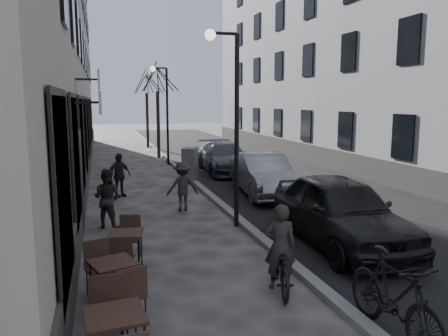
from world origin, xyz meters
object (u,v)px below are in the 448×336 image
streetlamp_far (164,104)px  car_near (340,210)px  bistro_set_c (126,248)px  utility_cabinet (190,165)px  pedestrian_far (119,175)px  streetlamp_near (230,108)px  bistro_set_b (114,281)px  tree_far (146,82)px  moped (394,297)px  pedestrian_mid (182,186)px  bicycle (280,263)px  car_far (224,157)px  pedestrian_near (107,198)px  car_mid (263,175)px  tree_near (157,78)px

streetlamp_far → car_near: (2.06, -14.07, -2.35)m
bistro_set_c → utility_cabinet: bearing=81.4°
utility_cabinet → pedestrian_far: (-2.95, -2.03, 0.05)m
streetlamp_near → bistro_set_b: size_ratio=3.03×
tree_far → moped: (0.53, -26.97, -4.04)m
pedestrian_mid → bicycle: bearing=92.0°
bistro_set_c → car_far: bearing=75.5°
bistro_set_b → car_near: bearing=1.9°
pedestrian_far → moped: (3.28, -10.60, -0.15)m
bicycle → moped: 2.20m
moped → pedestrian_mid: bearing=100.1°
pedestrian_far → car_far: (4.99, 4.07, -0.06)m
bistro_set_b → pedestrian_far: 8.65m
bistro_set_b → pedestrian_near: pedestrian_near is taller
streetlamp_near → streetlamp_far: size_ratio=1.00×
moped → bistro_set_c: bearing=133.6°
streetlamp_far → car_far: bearing=-55.0°
moped → bicycle: bearing=112.6°
streetlamp_near → car_far: (2.31, 8.70, -2.45)m
bistro_set_c → pedestrian_far: (0.18, 7.03, 0.28)m
bistro_set_b → utility_cabinet: bearing=53.7°
tree_far → car_mid: (2.22, -17.46, -3.93)m
bicycle → car_mid: (2.55, 7.49, 0.26)m
bistro_set_b → pedestrian_far: bearing=68.4°
car_far → moped: size_ratio=2.36×
pedestrian_far → car_mid: bearing=-40.4°
tree_near → pedestrian_far: (-2.75, -10.37, -3.89)m
streetlamp_far → bicycle: 16.17m
tree_far → car_far: bearing=-79.7°
streetlamp_near → pedestrian_far: size_ratio=3.31×
tree_far → bistro_set_b: tree_far is taller
tree_far → car_near: (1.98, -23.07, -3.86)m
bicycle → pedestrian_near: bearing=-43.6°
bistro_set_c → pedestrian_mid: size_ratio=1.09×
utility_cabinet → car_near: 8.90m
pedestrian_mid → moped: 8.17m
bistro_set_c → car_near: (4.91, 0.34, 0.32)m
car_mid → car_far: car_mid is taller
bistro_set_c → car_near: car_near is taller
tree_near → car_mid: (2.22, -11.46, -3.93)m
pedestrian_mid → car_far: 7.38m
pedestrian_mid → car_mid: bearing=-159.3°
utility_cabinet → car_near: size_ratio=0.30×
tree_near → moped: 21.36m
streetlamp_far → tree_near: tree_near is taller
pedestrian_mid → moped: bearing=96.4°
utility_cabinet → bicycle: size_ratio=0.80×
tree_far → car_mid: 18.04m
streetlamp_far → bistro_set_b: 16.53m
bistro_set_b → moped: 4.23m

